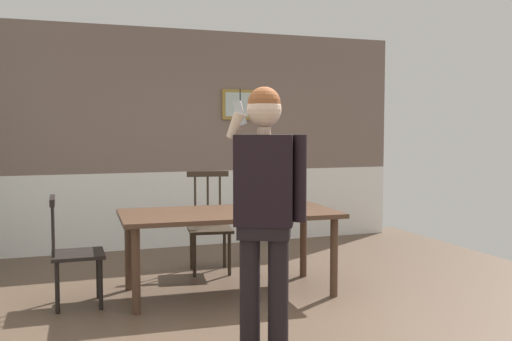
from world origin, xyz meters
TOP-DOWN VIEW (x-y plane):
  - ground_plane at (0.00, 0.00)m, footprint 6.69×6.69m
  - room_back_partition at (0.00, 3.05)m, footprint 5.90×0.17m
  - dining_table at (-0.08, 0.74)m, footprint 2.00×1.06m
  - chair_near_window at (-0.03, 1.61)m, footprint 0.51×0.51m
  - chair_by_doorway at (-1.44, 0.81)m, footprint 0.44×0.44m
  - person_figure at (-0.26, -0.67)m, footprint 0.51×0.37m

SIDE VIEW (x-z plane):
  - ground_plane at x=0.00m, z-range 0.00..0.00m
  - chair_by_doorway at x=-1.44m, z-range -0.01..0.93m
  - chair_near_window at x=-0.03m, z-range -0.04..1.02m
  - dining_table at x=-0.08m, z-range 0.30..1.06m
  - person_figure at x=-0.26m, z-range 0.15..1.93m
  - room_back_partition at x=0.00m, z-range -0.05..2.71m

